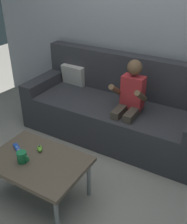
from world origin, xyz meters
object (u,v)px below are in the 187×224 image
couch (115,110)px  person_seated_on_couch (129,102)px  coffee_table (38,164)px  game_remote_blue_near_edge (18,149)px  nunchuk_lime (40,148)px  coffee_mug (22,157)px

couch → person_seated_on_couch: 0.40m
coffee_table → game_remote_blue_near_edge: bearing=175.3°
coffee_table → nunchuk_lime: (-0.07, 0.11, 0.06)m
couch → coffee_table: size_ratio=2.60×
coffee_mug → coffee_table: bearing=40.7°
coffee_table → coffee_mug: coffee_mug is taller
person_seated_on_couch → nunchuk_lime: person_seated_on_couch is taller
person_seated_on_couch → coffee_table: person_seated_on_couch is taller
couch → nunchuk_lime: couch is taller
person_seated_on_couch → game_remote_blue_near_edge: bearing=-119.1°
coffee_mug → couch: bearing=82.3°
coffee_mug → person_seated_on_couch: bearing=69.4°
person_seated_on_couch → nunchuk_lime: 1.04m
nunchuk_lime → coffee_mug: coffee_mug is taller
person_seated_on_couch → coffee_mug: size_ratio=8.36×
coffee_table → nunchuk_lime: size_ratio=8.42×
nunchuk_lime → coffee_mug: 0.19m
game_remote_blue_near_edge → person_seated_on_couch: bearing=60.9°
couch → coffee_table: couch is taller
person_seated_on_couch → game_remote_blue_near_edge: size_ratio=7.02×
couch → person_seated_on_couch: bearing=-37.3°
couch → coffee_table: bearing=-94.2°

